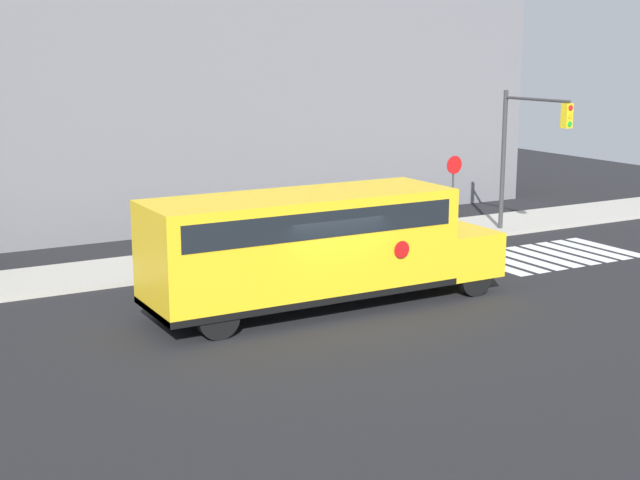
% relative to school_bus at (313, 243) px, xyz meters
% --- Properties ---
extents(ground_plane, '(60.00, 60.00, 0.00)m').
position_rel_school_bus_xyz_m(ground_plane, '(0.01, -0.59, -1.71)').
color(ground_plane, black).
extents(sidewalk_strip, '(44.00, 3.00, 0.15)m').
position_rel_school_bus_xyz_m(sidewalk_strip, '(0.01, 5.91, -1.63)').
color(sidewalk_strip, '#B2ADA3').
rests_on(sidewalk_strip, ground).
extents(building_backdrop, '(32.00, 4.00, 10.57)m').
position_rel_school_bus_xyz_m(building_backdrop, '(0.01, 12.41, 3.58)').
color(building_backdrop, slate).
rests_on(building_backdrop, ground).
extents(crosswalk_stripes, '(5.40, 3.20, 0.01)m').
position_rel_school_bus_xyz_m(crosswalk_stripes, '(9.51, 1.41, -1.71)').
color(crosswalk_stripes, white).
rests_on(crosswalk_stripes, ground).
extents(school_bus, '(9.54, 2.57, 2.97)m').
position_rel_school_bus_xyz_m(school_bus, '(0.00, 0.00, 0.00)').
color(school_bus, yellow).
rests_on(school_bus, ground).
extents(stop_sign, '(0.63, 0.10, 2.87)m').
position_rel_school_bus_xyz_m(stop_sign, '(8.53, 5.31, 0.14)').
color(stop_sign, '#38383A').
rests_on(stop_sign, ground).
extents(traffic_light, '(0.28, 3.21, 5.08)m').
position_rel_school_bus_xyz_m(traffic_light, '(10.55, 4.02, 1.67)').
color(traffic_light, '#38383A').
rests_on(traffic_light, ground).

